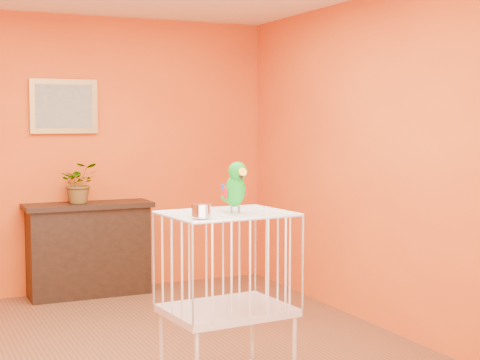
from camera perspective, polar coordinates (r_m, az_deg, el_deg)
name	(u,v)px	position (r m, az deg, el deg)	size (l,w,h in m)	color
room_shell	(133,126)	(4.84, -8.29, 4.19)	(4.50, 4.50, 4.50)	orange
console_cabinet	(89,249)	(6.96, -11.66, -5.28)	(1.16, 0.42, 0.86)	black
potted_plant	(81,188)	(6.83, -12.25, -0.60)	(0.34, 0.38, 0.29)	#26722D
framed_picture	(64,106)	(7.00, -13.50, 5.58)	(0.62, 0.04, 0.50)	#AC823D
birdcage	(227,301)	(4.36, -1.01, -9.36)	(0.74, 0.59, 1.08)	silver
feed_cup	(201,211)	(4.01, -3.02, -2.40)	(0.11, 0.11, 0.08)	silver
parrot	(235,187)	(4.24, -0.37, -0.53)	(0.15, 0.27, 0.30)	#59544C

